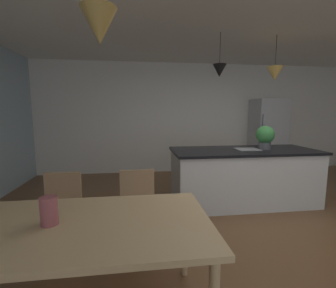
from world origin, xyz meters
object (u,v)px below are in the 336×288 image
(dining_table, at_px, (80,233))
(kitchen_island, at_px, (243,176))
(potted_plant_on_island, at_px, (265,136))
(vase_on_dining_table, at_px, (49,211))
(chair_far_right, at_px, (138,209))
(chair_far_left, at_px, (60,213))
(refrigerator, at_px, (267,136))

(dining_table, distance_m, kitchen_island, 2.95)
(dining_table, height_order, kitchen_island, kitchen_island)
(dining_table, height_order, potted_plant_on_island, potted_plant_on_island)
(kitchen_island, relative_size, vase_on_dining_table, 12.27)
(kitchen_island, bearing_deg, chair_far_right, -146.11)
(dining_table, height_order, chair_far_left, chair_far_left)
(kitchen_island, height_order, vase_on_dining_table, vase_on_dining_table)
(kitchen_island, height_order, potted_plant_on_island, potted_plant_on_island)
(kitchen_island, xyz_separation_m, potted_plant_on_island, (0.35, 0.00, 0.65))
(dining_table, bearing_deg, chair_far_right, 65.13)
(chair_far_left, distance_m, refrigerator, 5.13)
(refrigerator, relative_size, vase_on_dining_table, 9.57)
(kitchen_island, xyz_separation_m, vase_on_dining_table, (-2.32, -2.02, 0.39))
(dining_table, relative_size, vase_on_dining_table, 9.40)
(chair_far_right, xyz_separation_m, refrigerator, (3.27, 3.10, 0.44))
(refrigerator, bearing_deg, kitchen_island, -128.41)
(refrigerator, bearing_deg, dining_table, -132.79)
(chair_far_right, distance_m, potted_plant_on_island, 2.47)
(dining_table, height_order, chair_far_right, chair_far_right)
(chair_far_right, xyz_separation_m, vase_on_dining_table, (-0.59, -0.86, 0.38))
(chair_far_left, height_order, kitchen_island, kitchen_island)
(potted_plant_on_island, bearing_deg, vase_on_dining_table, -142.89)
(refrigerator, height_order, vase_on_dining_table, refrigerator)
(vase_on_dining_table, bearing_deg, chair_far_left, 103.84)
(chair_far_right, bearing_deg, vase_on_dining_table, -124.49)
(refrigerator, bearing_deg, chair_far_left, -142.71)
(dining_table, relative_size, refrigerator, 0.98)
(chair_far_left, relative_size, chair_far_right, 1.00)
(vase_on_dining_table, bearing_deg, kitchen_island, 41.05)
(chair_far_right, xyz_separation_m, kitchen_island, (1.73, 1.16, -0.01))
(chair_far_left, bearing_deg, vase_on_dining_table, -76.16)
(chair_far_left, xyz_separation_m, refrigerator, (4.07, 3.10, 0.44))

